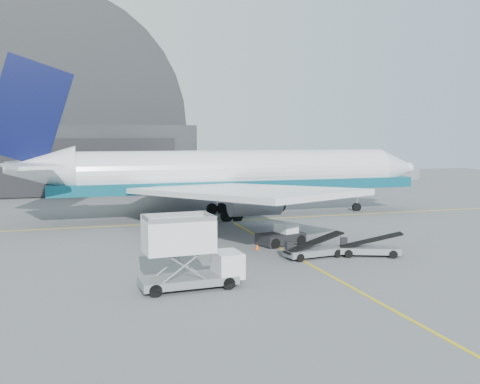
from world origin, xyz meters
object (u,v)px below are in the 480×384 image
object	(u,v)px
airliner	(223,174)
belt_loader_a	(313,250)
catering_truck	(187,254)
pushback_tug	(282,236)
belt_loader_b	(368,249)

from	to	relation	value
airliner	belt_loader_a	size ratio (longest dim) A/B	10.11
catering_truck	belt_loader_a	bearing A→B (deg)	22.99
pushback_tug	belt_loader_a	distance (m)	5.97
belt_loader_a	belt_loader_b	world-z (taller)	belt_loader_b
pushback_tug	belt_loader_a	bearing A→B (deg)	-102.21
catering_truck	belt_loader_b	bearing A→B (deg)	13.73
catering_truck	belt_loader_a	xyz separation A→B (m)	(11.84, 5.88, -1.74)
airliner	catering_truck	world-z (taller)	airliner
belt_loader_b	airliner	bearing A→B (deg)	124.49
airliner	catering_truck	bearing A→B (deg)	-109.67
pushback_tug	belt_loader_b	size ratio (longest dim) A/B	0.88
airliner	belt_loader_a	bearing A→B (deg)	-87.17
belt_loader_b	pushback_tug	bearing A→B (deg)	148.94
belt_loader_a	belt_loader_b	size ratio (longest dim) A/B	1.00
belt_loader_a	airliner	bearing A→B (deg)	84.98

